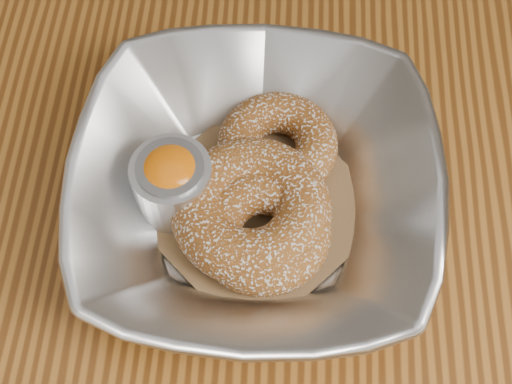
# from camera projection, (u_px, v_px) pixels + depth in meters

# --- Properties ---
(table) EXTENTS (1.20, 0.80, 0.75)m
(table) POSITION_uv_depth(u_px,v_px,m) (298.00, 241.00, 0.61)
(table) COLOR brown
(table) RESTS_ON ground_plane
(serving_bowl) EXTENTS (0.25, 0.25, 0.06)m
(serving_bowl) POSITION_uv_depth(u_px,v_px,m) (256.00, 191.00, 0.49)
(serving_bowl) COLOR silver
(serving_bowl) RESTS_ON table
(parchment) EXTENTS (0.21, 0.21, 0.00)m
(parchment) POSITION_uv_depth(u_px,v_px,m) (256.00, 206.00, 0.51)
(parchment) COLOR brown
(parchment) RESTS_ON table
(donut_back) EXTENTS (0.10, 0.10, 0.03)m
(donut_back) POSITION_uv_depth(u_px,v_px,m) (278.00, 145.00, 0.51)
(donut_back) COLOR brown
(donut_back) RESTS_ON parchment
(donut_front) EXTENTS (0.11, 0.11, 0.03)m
(donut_front) POSITION_uv_depth(u_px,v_px,m) (263.00, 231.00, 0.48)
(donut_front) COLOR brown
(donut_front) RESTS_ON parchment
(donut_extra) EXTENTS (0.14, 0.14, 0.04)m
(donut_extra) POSITION_uv_depth(u_px,v_px,m) (251.00, 210.00, 0.48)
(donut_extra) COLOR brown
(donut_extra) RESTS_ON parchment
(ramekin) EXTENTS (0.06, 0.06, 0.05)m
(ramekin) POSITION_uv_depth(u_px,v_px,m) (173.00, 182.00, 0.49)
(ramekin) COLOR silver
(ramekin) RESTS_ON table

